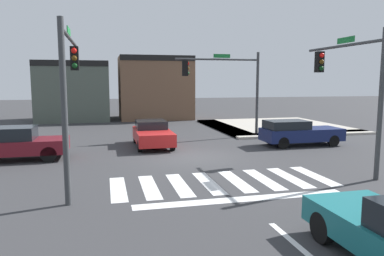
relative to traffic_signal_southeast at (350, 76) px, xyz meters
name	(u,v)px	position (x,y,z in m)	size (l,w,h in m)	color
ground_plane	(193,157)	(-5.62, 3.71, -3.81)	(120.00, 120.00, 0.00)	#353538
crosswalk_near	(223,182)	(-5.62, -0.79, -3.81)	(7.95, 2.96, 0.01)	silver
bike_detector_marking	(353,228)	(-3.77, -5.53, -3.81)	(1.08, 1.08, 0.01)	yellow
curb_corner_northeast	(270,127)	(2.87, 13.12, -3.74)	(10.00, 10.60, 0.15)	#B2AA9E
storefront_row	(118,89)	(-8.40, 22.58, -0.95)	(14.07, 5.86, 5.93)	#4C564C
traffic_signal_southeast	(350,76)	(0.00, 0.00, 0.00)	(0.32, 4.95, 5.51)	#383A3D
traffic_signal_northeast	(226,78)	(-2.08, 9.42, -0.02)	(5.58, 0.32, 5.49)	#383A3D
traffic_signal_southwest	(70,74)	(-10.82, 0.06, 0.04)	(0.32, 5.65, 5.44)	#383A3D
car_maroon	(13,143)	(-13.85, 4.92, -3.03)	(4.74, 1.87, 1.55)	maroon
car_navy	(298,132)	(0.90, 5.43, -3.07)	(4.51, 1.76, 1.44)	#141E4C
car_red	(152,134)	(-7.14, 7.16, -3.11)	(1.91, 4.22, 1.38)	red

